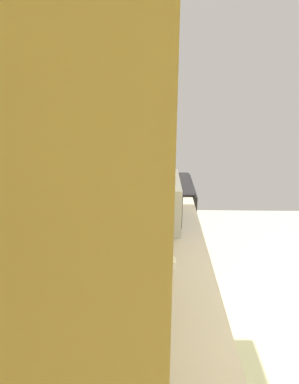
% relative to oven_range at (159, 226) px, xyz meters
% --- Properties ---
extents(wall_back, '(3.81, 0.12, 2.72)m').
position_rel_oven_range_xyz_m(wall_back, '(-1.43, 0.39, 0.88)').
color(wall_back, '#ECCE83').
rests_on(wall_back, ground_plane).
extents(upper_cabinets, '(2.09, 0.31, 0.69)m').
position_rel_oven_range_xyz_m(upper_cabinets, '(-1.81, 0.18, 1.34)').
color(upper_cabinets, '#D9BC73').
extents(oven_range, '(0.71, 0.68, 1.11)m').
position_rel_oven_range_xyz_m(oven_range, '(0.00, 0.00, 0.00)').
color(oven_range, black).
rests_on(oven_range, ground_plane).
extents(microwave, '(0.52, 0.38, 0.33)m').
position_rel_oven_range_xyz_m(microwave, '(-0.86, 0.05, 0.61)').
color(microwave, '#B7BABF').
rests_on(microwave, counter_run).
extents(bowl, '(0.14, 0.14, 0.06)m').
position_rel_oven_range_xyz_m(bowl, '(-1.46, -0.01, 0.48)').
color(bowl, silver).
rests_on(bowl, counter_run).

